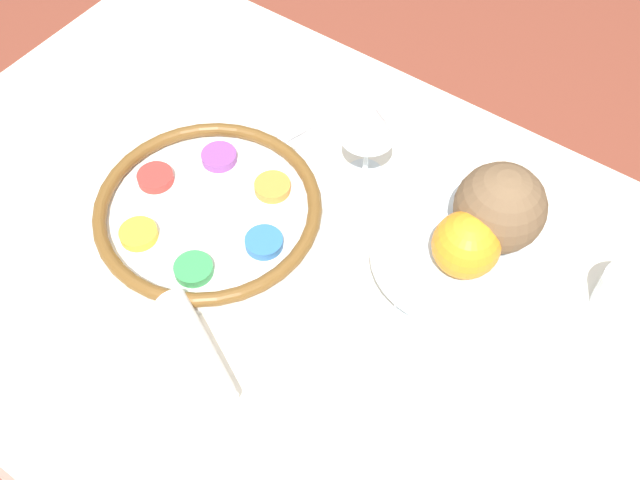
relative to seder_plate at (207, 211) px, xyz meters
The scene contains 11 objects.
ground_plane 0.75m from the seder_plate, ahead, with size 8.00×8.00×0.00m, color brown.
dining_table 0.42m from the seder_plate, ahead, with size 1.35×0.83×0.71m.
seder_plate is the anchor object (origin of this frame).
wine_glass 0.26m from the seder_plate, 54.61° to the left, with size 0.08×0.08×0.15m.
fruit_stand 0.36m from the seder_plate, 12.06° to the left, with size 0.20×0.20×0.13m.
orange_fruit 0.40m from the seder_plate, ahead, with size 0.08×0.08×0.08m.
coconut 0.42m from the seder_plate, 16.14° to the left, with size 0.11×0.11×0.11m.
napkin_roll 0.22m from the seder_plate, 53.38° to the right, with size 0.16×0.11×0.04m.
cup_near 0.57m from the seder_plate, 20.28° to the left, with size 0.07×0.07×0.06m.
fork_left 0.26m from the seder_plate, 85.28° to the left, with size 0.07×0.18×0.01m.
fork_right 0.27m from the seder_plate, 78.80° to the left, with size 0.08×0.18×0.01m.
Camera 1 is at (0.31, -0.44, 1.56)m, focal length 42.00 mm.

